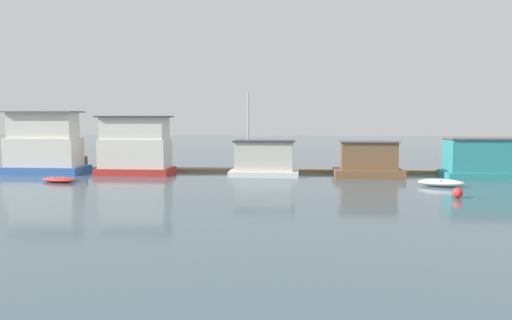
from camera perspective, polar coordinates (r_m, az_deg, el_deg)
ground_plane at (r=43.30m, az=0.12°, el=-1.74°), size 200.00×200.00×0.00m
dock_walkway at (r=45.90m, az=0.42°, el=-1.18°), size 51.00×1.47×0.30m
houseboat_blue at (r=48.35m, az=-23.10°, el=1.45°), size 7.32×3.59×5.55m
houseboat_red at (r=45.00m, az=-13.64°, el=1.43°), size 6.46×3.45×5.13m
houseboat_white at (r=42.58m, az=0.96°, el=0.07°), size 5.85×3.51×7.16m
houseboat_brown at (r=42.77m, az=12.69°, el=-0.09°), size 5.65×3.51×3.07m
houseboat_teal at (r=45.48m, az=24.54°, el=0.18°), size 6.46×3.76×3.34m
dinghy_red at (r=41.46m, az=-21.57°, el=-2.08°), size 3.33×2.20×0.40m
dinghy_white at (r=38.57m, az=20.39°, el=-2.44°), size 3.49×2.28×0.54m
mooring_post_centre at (r=48.96m, az=-18.85°, el=-0.42°), size 0.29×0.29×1.40m
mooring_post_far_left at (r=44.98m, az=11.78°, el=-0.50°), size 0.30×0.30×1.71m
mooring_post_far_right at (r=48.12m, az=-16.57°, el=-0.15°), size 0.21×0.21×1.88m
buoy_red at (r=33.31m, az=22.04°, el=-3.49°), size 0.65×0.65×0.65m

